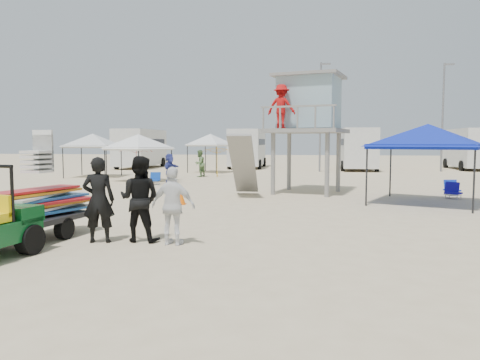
# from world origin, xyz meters

# --- Properties ---
(ground) EXTENTS (140.00, 140.00, 0.00)m
(ground) POSITION_xyz_m (0.00, 0.00, 0.00)
(ground) COLOR beige
(ground) RESTS_ON ground
(surf_trailer) EXTENTS (1.57, 2.51, 2.21)m
(surf_trailer) POSITION_xyz_m (-3.94, 1.74, 0.90)
(surf_trailer) COLOR black
(surf_trailer) RESTS_ON ground
(man_left) EXTENTS (0.78, 0.60, 1.91)m
(man_left) POSITION_xyz_m (-2.43, 1.44, 0.95)
(man_left) COLOR black
(man_left) RESTS_ON ground
(man_mid) EXTENTS (0.97, 0.78, 1.92)m
(man_mid) POSITION_xyz_m (-1.58, 1.69, 0.96)
(man_mid) COLOR black
(man_mid) RESTS_ON ground
(man_right) EXTENTS (1.04, 0.55, 1.70)m
(man_right) POSITION_xyz_m (-0.73, 1.44, 0.85)
(man_right) COLOR white
(man_right) RESTS_ON ground
(lifeguard_tower) EXTENTS (3.81, 3.81, 5.00)m
(lifeguard_tower) POSITION_xyz_m (1.99, 12.33, 3.72)
(lifeguard_tower) COLOR gray
(lifeguard_tower) RESTS_ON ground
(canopy_blue) EXTENTS (4.61, 4.61, 3.26)m
(canopy_blue) POSITION_xyz_m (6.36, 9.29, 2.72)
(canopy_blue) COLOR black
(canopy_blue) RESTS_ON ground
(canopy_white_a) EXTENTS (3.64, 3.64, 3.05)m
(canopy_white_a) POSITION_xyz_m (-7.24, 16.81, 2.50)
(canopy_white_a) COLOR black
(canopy_white_a) RESTS_ON ground
(canopy_white_b) EXTENTS (3.05, 3.05, 3.14)m
(canopy_white_b) POSITION_xyz_m (-11.37, 19.79, 2.59)
(canopy_white_b) COLOR black
(canopy_white_b) RESTS_ON ground
(canopy_white_c) EXTENTS (3.26, 3.26, 3.19)m
(canopy_white_c) POSITION_xyz_m (-4.85, 24.93, 2.64)
(canopy_white_c) COLOR black
(canopy_white_c) RESTS_ON ground
(umbrella_a) EXTENTS (2.34, 2.38, 1.97)m
(umbrella_a) POSITION_xyz_m (-8.57, 19.88, 0.98)
(umbrella_a) COLOR #AD2412
(umbrella_a) RESTS_ON ground
(umbrella_b) EXTENTS (3.03, 3.03, 1.95)m
(umbrella_b) POSITION_xyz_m (-3.51, 20.72, 0.97)
(umbrella_b) COLOR yellow
(umbrella_b) RESTS_ON ground
(cone_near) EXTENTS (0.34, 0.34, 0.50)m
(cone_near) POSITION_xyz_m (-2.33, 7.81, 0.25)
(cone_near) COLOR #FF6408
(cone_near) RESTS_ON ground
(cone_far) EXTENTS (0.34, 0.34, 0.50)m
(cone_far) POSITION_xyz_m (-4.06, 8.06, 0.25)
(cone_far) COLOR #DB3B06
(cone_far) RESTS_ON ground
(beach_chair_a) EXTENTS (0.58, 0.62, 0.64)m
(beach_chair_a) POSITION_xyz_m (-5.77, 15.16, 0.31)
(beach_chair_a) COLOR #0E3B9D
(beach_chair_a) RESTS_ON ground
(beach_chair_b) EXTENTS (0.62, 0.67, 0.64)m
(beach_chair_b) POSITION_xyz_m (8.08, 12.26, 0.31)
(beach_chair_b) COLOR #1030B7
(beach_chair_b) RESTS_ON ground
(beach_chair_c) EXTENTS (0.73, 0.83, 0.64)m
(beach_chair_c) POSITION_xyz_m (7.80, 11.11, 0.31)
(beach_chair_c) COLOR #150D97
(beach_chair_c) RESTS_ON ground
(rv_far_left) EXTENTS (2.64, 6.80, 3.25)m
(rv_far_left) POSITION_xyz_m (-12.00, 29.99, 1.80)
(rv_far_left) COLOR silver
(rv_far_left) RESTS_ON ground
(rv_mid_left) EXTENTS (2.65, 6.50, 3.25)m
(rv_mid_left) POSITION_xyz_m (-3.00, 31.49, 1.80)
(rv_mid_left) COLOR silver
(rv_mid_left) RESTS_ON ground
(rv_mid_right) EXTENTS (2.64, 7.00, 3.25)m
(rv_mid_right) POSITION_xyz_m (6.00, 29.99, 1.80)
(rv_mid_right) COLOR silver
(rv_mid_right) RESTS_ON ground
(rv_far_right) EXTENTS (2.64, 6.60, 3.25)m
(rv_far_right) POSITION_xyz_m (15.00, 31.49, 1.80)
(rv_far_right) COLOR silver
(rv_far_right) RESTS_ON ground
(light_pole_left) EXTENTS (0.14, 0.14, 8.00)m
(light_pole_left) POSITION_xyz_m (3.00, 27.00, 4.00)
(light_pole_left) COLOR slate
(light_pole_left) RESTS_ON ground
(light_pole_right) EXTENTS (0.14, 0.14, 8.00)m
(light_pole_right) POSITION_xyz_m (12.00, 28.50, 4.00)
(light_pole_right) COLOR slate
(light_pole_right) RESTS_ON ground
(distant_beachgoers) EXTENTS (1.39, 5.79, 1.71)m
(distant_beachgoers) POSITION_xyz_m (-4.98, 18.20, 0.82)
(distant_beachgoers) COLOR #5E834E
(distant_beachgoers) RESTS_ON ground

